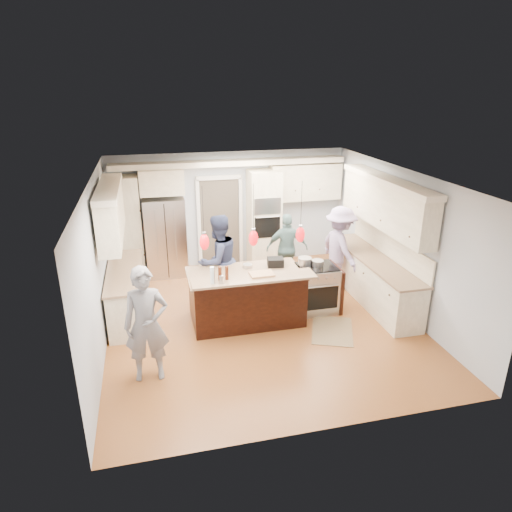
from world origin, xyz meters
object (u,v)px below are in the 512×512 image
(island_range, at_px, (317,288))
(person_bar_end, at_px, (146,325))
(refrigerator, at_px, (166,237))
(kitchen_island, at_px, (247,296))
(person_far_left, at_px, (218,261))

(island_range, bearing_deg, person_bar_end, -155.35)
(refrigerator, bearing_deg, island_range, -42.59)
(island_range, height_order, person_bar_end, person_bar_end)
(kitchen_island, bearing_deg, island_range, 3.08)
(refrigerator, distance_m, kitchen_island, 2.91)
(refrigerator, relative_size, island_range, 1.96)
(person_far_left, bearing_deg, island_range, 129.00)
(person_bar_end, bearing_deg, person_far_left, 59.23)
(kitchen_island, bearing_deg, refrigerator, 116.91)
(person_far_left, bearing_deg, person_bar_end, 27.53)
(kitchen_island, relative_size, person_bar_end, 1.18)
(person_far_left, bearing_deg, refrigerator, -92.55)
(kitchen_island, bearing_deg, person_bar_end, -142.12)
(refrigerator, bearing_deg, person_bar_end, -96.96)
(refrigerator, height_order, person_bar_end, refrigerator)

